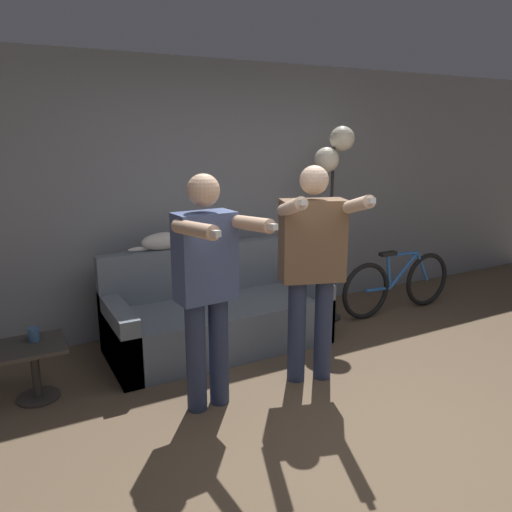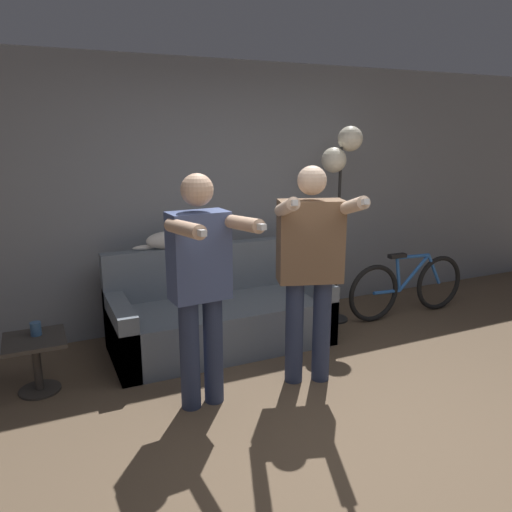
{
  "view_description": "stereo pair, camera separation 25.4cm",
  "coord_description": "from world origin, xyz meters",
  "px_view_note": "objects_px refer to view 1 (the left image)",
  "views": [
    {
      "loc": [
        -1.94,
        -2.13,
        1.92
      ],
      "look_at": [
        -0.08,
        1.33,
        0.94
      ],
      "focal_mm": 35.0,
      "sensor_mm": 36.0,
      "label": 1
    },
    {
      "loc": [
        -1.71,
        -2.24,
        1.92
      ],
      "look_at": [
        -0.08,
        1.33,
        0.94
      ],
      "focal_mm": 35.0,
      "sensor_mm": 36.0,
      "label": 2
    }
  ],
  "objects_px": {
    "cat": "(165,240)",
    "floor_lamp": "(334,162)",
    "person_right": "(313,259)",
    "side_table": "(34,360)",
    "couch": "(217,317)",
    "bicycle": "(398,284)",
    "cup": "(34,334)",
    "person_left": "(207,279)"
  },
  "relations": [
    {
      "from": "couch",
      "to": "side_table",
      "type": "xyz_separation_m",
      "value": [
        -1.56,
        -0.24,
        0.03
      ]
    },
    {
      "from": "couch",
      "to": "bicycle",
      "type": "bearing_deg",
      "value": -3.23
    },
    {
      "from": "cup",
      "to": "bicycle",
      "type": "height_order",
      "value": "bicycle"
    },
    {
      "from": "person_left",
      "to": "side_table",
      "type": "xyz_separation_m",
      "value": [
        -1.08,
        0.72,
        -0.65
      ]
    },
    {
      "from": "floor_lamp",
      "to": "side_table",
      "type": "xyz_separation_m",
      "value": [
        -2.88,
        -0.32,
        -1.32
      ]
    },
    {
      "from": "person_left",
      "to": "bicycle",
      "type": "height_order",
      "value": "person_left"
    },
    {
      "from": "floor_lamp",
      "to": "side_table",
      "type": "distance_m",
      "value": 3.19
    },
    {
      "from": "cat",
      "to": "side_table",
      "type": "bearing_deg",
      "value": -155.18
    },
    {
      "from": "cat",
      "to": "cup",
      "type": "bearing_deg",
      "value": -157.29
    },
    {
      "from": "cup",
      "to": "person_right",
      "type": "bearing_deg",
      "value": -21.87
    },
    {
      "from": "person_left",
      "to": "side_table",
      "type": "height_order",
      "value": "person_left"
    },
    {
      "from": "person_right",
      "to": "side_table",
      "type": "xyz_separation_m",
      "value": [
        -1.94,
        0.71,
        -0.68
      ]
    },
    {
      "from": "floor_lamp",
      "to": "cup",
      "type": "bearing_deg",
      "value": -174.82
    },
    {
      "from": "couch",
      "to": "bicycle",
      "type": "height_order",
      "value": "couch"
    },
    {
      "from": "person_right",
      "to": "person_left",
      "type": "bearing_deg",
      "value": -161.99
    },
    {
      "from": "floor_lamp",
      "to": "side_table",
      "type": "relative_size",
      "value": 4.51
    },
    {
      "from": "person_right",
      "to": "bicycle",
      "type": "xyz_separation_m",
      "value": [
        1.71,
        0.83,
        -0.67
      ]
    },
    {
      "from": "couch",
      "to": "person_right",
      "type": "distance_m",
      "value": 1.25
    },
    {
      "from": "floor_lamp",
      "to": "side_table",
      "type": "height_order",
      "value": "floor_lamp"
    },
    {
      "from": "couch",
      "to": "cat",
      "type": "distance_m",
      "value": 0.84
    },
    {
      "from": "person_left",
      "to": "floor_lamp",
      "type": "relative_size",
      "value": 0.84
    },
    {
      "from": "side_table",
      "to": "cup",
      "type": "distance_m",
      "value": 0.18
    },
    {
      "from": "side_table",
      "to": "cup",
      "type": "bearing_deg",
      "value": 73.55
    },
    {
      "from": "cat",
      "to": "floor_lamp",
      "type": "height_order",
      "value": "floor_lamp"
    },
    {
      "from": "cup",
      "to": "bicycle",
      "type": "xyz_separation_m",
      "value": [
        3.64,
        0.06,
        -0.16
      ]
    },
    {
      "from": "person_left",
      "to": "cup",
      "type": "relative_size",
      "value": 16.33
    },
    {
      "from": "side_table",
      "to": "bicycle",
      "type": "relative_size",
      "value": 0.29
    },
    {
      "from": "person_right",
      "to": "side_table",
      "type": "relative_size",
      "value": 3.85
    },
    {
      "from": "couch",
      "to": "side_table",
      "type": "bearing_deg",
      "value": -171.29
    },
    {
      "from": "couch",
      "to": "cat",
      "type": "height_order",
      "value": "cat"
    },
    {
      "from": "person_left",
      "to": "person_right",
      "type": "height_order",
      "value": "person_right"
    },
    {
      "from": "side_table",
      "to": "bicycle",
      "type": "xyz_separation_m",
      "value": [
        3.66,
        0.12,
        0.01
      ]
    },
    {
      "from": "person_left",
      "to": "cup",
      "type": "xyz_separation_m",
      "value": [
        -1.06,
        0.78,
        -0.48
      ]
    },
    {
      "from": "person_right",
      "to": "bicycle",
      "type": "distance_m",
      "value": 2.02
    },
    {
      "from": "person_left",
      "to": "side_table",
      "type": "distance_m",
      "value": 1.45
    },
    {
      "from": "person_left",
      "to": "floor_lamp",
      "type": "distance_m",
      "value": 2.19
    },
    {
      "from": "couch",
      "to": "person_left",
      "type": "relative_size",
      "value": 1.18
    },
    {
      "from": "person_left",
      "to": "floor_lamp",
      "type": "height_order",
      "value": "floor_lamp"
    },
    {
      "from": "couch",
      "to": "person_left",
      "type": "xyz_separation_m",
      "value": [
        -0.48,
        -0.95,
        0.68
      ]
    },
    {
      "from": "cat",
      "to": "bicycle",
      "type": "height_order",
      "value": "cat"
    },
    {
      "from": "couch",
      "to": "floor_lamp",
      "type": "bearing_deg",
      "value": 3.49
    },
    {
      "from": "floor_lamp",
      "to": "cup",
      "type": "distance_m",
      "value": 3.1
    }
  ]
}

